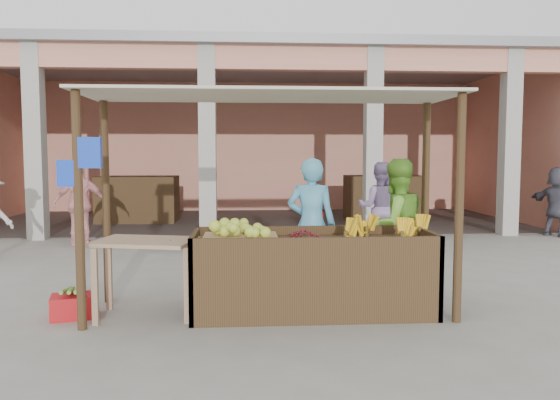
{
  "coord_description": "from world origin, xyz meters",
  "views": [
    {
      "loc": [
        -0.24,
        -5.85,
        1.71
      ],
      "look_at": [
        0.22,
        1.2,
        1.15
      ],
      "focal_mm": 35.0,
      "sensor_mm": 36.0,
      "label": 1
    }
  ],
  "objects": [
    {
      "name": "ground",
      "position": [
        0.0,
        0.0,
        0.0
      ],
      "size": [
        60.0,
        60.0,
        0.0
      ],
      "primitive_type": "plane",
      "color": "slate",
      "rests_on": "ground"
    },
    {
      "name": "market_building",
      "position": [
        0.05,
        8.93,
        2.7
      ],
      "size": [
        14.4,
        6.4,
        4.2
      ],
      "color": "tan",
      "rests_on": "ground"
    },
    {
      "name": "fruit_stall",
      "position": [
        0.5,
        0.0,
        0.4
      ],
      "size": [
        2.6,
        0.95,
        0.8
      ],
      "primitive_type": "cube",
      "color": "#47301C",
      "rests_on": "ground"
    },
    {
      "name": "stall_awning",
      "position": [
        -0.01,
        0.06,
        1.98
      ],
      "size": [
        4.09,
        1.35,
        2.39
      ],
      "color": "#47301C",
      "rests_on": "ground"
    },
    {
      "name": "banana_heap",
      "position": [
        1.26,
        0.03,
        0.89
      ],
      "size": [
        1.04,
        0.57,
        0.19
      ],
      "primitive_type": null,
      "color": "gold",
      "rests_on": "fruit_stall"
    },
    {
      "name": "melon_tray",
      "position": [
        -0.28,
        -0.02,
        0.9
      ],
      "size": [
        0.8,
        0.69,
        0.21
      ],
      "color": "#A48255",
      "rests_on": "fruit_stall"
    },
    {
      "name": "berry_heap",
      "position": [
        0.41,
        -0.03,
        0.87
      ],
      "size": [
        0.42,
        0.34,
        0.13
      ],
      "primitive_type": "ellipsoid",
      "color": "maroon",
      "rests_on": "fruit_stall"
    },
    {
      "name": "side_table",
      "position": [
        -1.29,
        -0.02,
        0.69
      ],
      "size": [
        1.15,
        0.9,
        0.83
      ],
      "rotation": [
        0.0,
        0.0,
        -0.23
      ],
      "color": "#A18061",
      "rests_on": "ground"
    },
    {
      "name": "papaya_pile",
      "position": [
        -1.29,
        -0.02,
        0.92
      ],
      "size": [
        0.64,
        0.36,
        0.18
      ],
      "primitive_type": null,
      "color": "#52862B",
      "rests_on": "side_table"
    },
    {
      "name": "red_crate",
      "position": [
        -2.05,
        -0.02,
        0.12
      ],
      "size": [
        0.54,
        0.44,
        0.24
      ],
      "primitive_type": "cube",
      "rotation": [
        0.0,
        0.0,
        0.24
      ],
      "color": "red",
      "rests_on": "ground"
    },
    {
      "name": "plantain_bundle",
      "position": [
        -2.05,
        -0.02,
        0.28
      ],
      "size": [
        0.36,
        0.25,
        0.07
      ],
      "primitive_type": null,
      "color": "olive",
      "rests_on": "red_crate"
    },
    {
      "name": "produce_sacks",
      "position": [
        2.96,
        5.21,
        0.28
      ],
      "size": [
        0.73,
        0.45,
        0.56
      ],
      "color": "maroon",
      "rests_on": "ground"
    },
    {
      "name": "vendor_blue",
      "position": [
        0.61,
        0.97,
        0.91
      ],
      "size": [
        0.79,
        0.67,
        1.81
      ],
      "primitive_type": "imported",
      "rotation": [
        0.0,
        0.0,
        2.85
      ],
      "color": "#54A8CC",
      "rests_on": "ground"
    },
    {
      "name": "vendor_green",
      "position": [
        1.62,
        0.73,
        0.89
      ],
      "size": [
        0.96,
        0.72,
        1.78
      ],
      "primitive_type": "imported",
      "rotation": [
        0.0,
        0.0,
        3.44
      ],
      "color": "#70B433",
      "rests_on": "ground"
    },
    {
      "name": "motorcycle",
      "position": [
        0.48,
        2.17,
        0.45
      ],
      "size": [
        0.88,
        1.82,
        0.91
      ],
      "primitive_type": "imported",
      "rotation": [
        0.0,
        0.0,
        1.4
      ],
      "color": "#A80F05",
      "rests_on": "ground"
    },
    {
      "name": "shopper_b",
      "position": [
        -3.37,
        4.77,
        0.86
      ],
      "size": [
        1.12,
        0.79,
        1.73
      ],
      "primitive_type": "imported",
      "rotation": [
        0.0,
        0.0,
        3.41
      ],
      "color": "pink",
      "rests_on": "ground"
    },
    {
      "name": "shopper_d",
      "position": [
        6.45,
        5.36,
        0.79
      ],
      "size": [
        1.15,
        1.57,
        1.57
      ],
      "primitive_type": "imported",
      "rotation": [
        0.0,
        0.0,
        2.01
      ],
      "color": "#4E4D5B",
      "rests_on": "ground"
    },
    {
      "name": "shopper_f",
      "position": [
        2.16,
        3.64,
        0.88
      ],
      "size": [
        0.97,
        0.72,
        1.77
      ],
      "primitive_type": "imported",
      "rotation": [
        0.0,
        0.0,
        2.85
      ],
      "color": "gray",
      "rests_on": "ground"
    }
  ]
}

